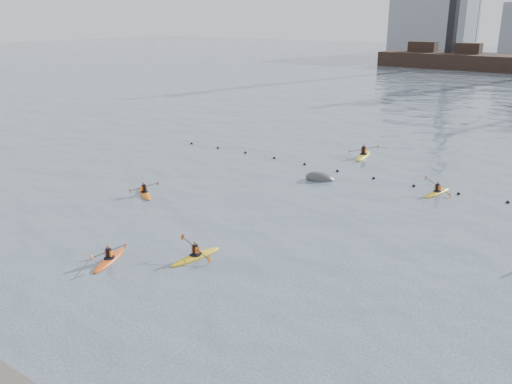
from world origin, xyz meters
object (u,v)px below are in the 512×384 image
Objects in this scene: kayaker_1 at (196,256)px; kayaker_5 at (363,155)px; kayaker_2 at (144,193)px; mooring_buoy at (320,180)px; kayaker_0 at (109,259)px; kayaker_3 at (437,192)px.

kayaker_1 is 22.90m from kayaker_5.
kayaker_2 is at bearing -124.06° from kayaker_5.
kayaker_2 is 12.40m from mooring_buoy.
kayaker_2 is 1.29× the size of mooring_buoy.
mooring_buoy is at bearing 103.76° from kayaker_1.
kayaker_5 is 1.74× the size of mooring_buoy.
kayaker_3 is at bearing 41.95° from kayaker_0.
kayaker_3 is 7.99m from mooring_buoy.
kayaker_1 is at bearing -83.63° from mooring_buoy.
mooring_buoy is (-1.67, 14.95, -0.09)m from kayaker_1.
kayaker_1 reaches higher than mooring_buoy.
kayaker_3 reaches higher than mooring_buoy.
kayaker_1 is at bearing -96.41° from kayaker_5.
kayaker_2 is at bearing -131.74° from kayaker_3.
kayaker_0 is at bearing -103.90° from kayaker_5.
kayaker_1 reaches higher than kayaker_2.
kayaker_5 reaches higher than kayaker_1.
kayaker_3 is 10.18m from kayaker_5.
kayaker_0 is 25.56m from kayaker_5.
mooring_buoy is (7.68, 9.73, -0.09)m from kayaker_2.
kayaker_5 is at bearing 64.96° from kayaker_0.
kayaker_3 is at bearing 13.49° from mooring_buoy.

